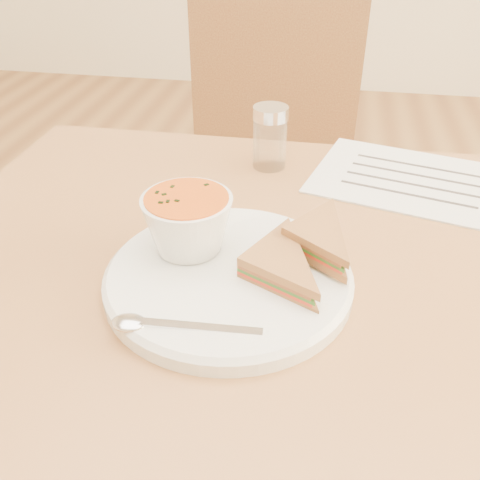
% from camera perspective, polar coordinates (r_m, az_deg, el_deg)
% --- Properties ---
extents(dining_table, '(1.00, 0.70, 0.75)m').
position_cam_1_polar(dining_table, '(0.95, 4.90, -20.35)').
color(dining_table, brown).
rests_on(dining_table, floor).
extents(chair_far, '(0.47, 0.47, 1.00)m').
position_cam_1_polar(chair_far, '(1.36, 1.90, 5.86)').
color(chair_far, brown).
rests_on(chair_far, floor).
extents(plate, '(0.32, 0.32, 0.02)m').
position_cam_1_polar(plate, '(0.62, -1.24, -4.14)').
color(plate, white).
rests_on(plate, dining_table).
extents(soup_bowl, '(0.12, 0.12, 0.07)m').
position_cam_1_polar(soup_bowl, '(0.63, -5.56, 1.52)').
color(soup_bowl, white).
rests_on(soup_bowl, plate).
extents(sandwich_half_a, '(0.14, 0.14, 0.03)m').
position_cam_1_polar(sandwich_half_a, '(0.60, -0.33, -3.16)').
color(sandwich_half_a, '#A6713A').
rests_on(sandwich_half_a, plate).
extents(sandwich_half_b, '(0.14, 0.14, 0.03)m').
position_cam_1_polar(sandwich_half_b, '(0.63, 4.38, 0.23)').
color(sandwich_half_b, '#A6713A').
rests_on(sandwich_half_b, plate).
extents(spoon, '(0.19, 0.05, 0.01)m').
position_cam_1_polar(spoon, '(0.54, -6.26, -9.15)').
color(spoon, silver).
rests_on(spoon, plate).
extents(paper_menu, '(0.35, 0.29, 0.00)m').
position_cam_1_polar(paper_menu, '(0.89, 17.95, 6.09)').
color(paper_menu, white).
rests_on(paper_menu, dining_table).
extents(condiment_shaker, '(0.06, 0.06, 0.10)m').
position_cam_1_polar(condiment_shaker, '(0.87, 3.21, 10.87)').
color(condiment_shaker, silver).
rests_on(condiment_shaker, dining_table).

